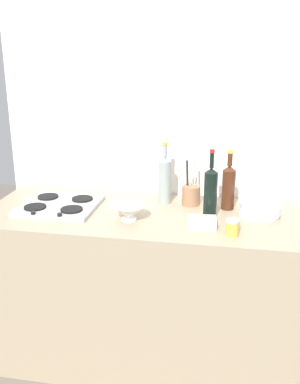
{
  "coord_description": "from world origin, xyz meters",
  "views": [
    {
      "loc": [
        0.4,
        -2.17,
        1.75
      ],
      "look_at": [
        0.0,
        0.0,
        1.02
      ],
      "focal_mm": 41.13,
      "sensor_mm": 36.0,
      "label": 1
    }
  ],
  "objects_px": {
    "butter_dish": "(202,223)",
    "condiment_jar_front": "(232,227)",
    "wine_bottle_mid_right": "(165,179)",
    "wine_bottle_mid_left": "(210,192)",
    "plate_stack": "(260,208)",
    "utensil_crock": "(191,194)",
    "wine_bottle_leftmost": "(228,186)",
    "stovetop_hob": "(59,205)",
    "mixing_bowl": "(129,212)"
  },
  "relations": [
    {
      "from": "butter_dish",
      "to": "condiment_jar_front",
      "type": "height_order",
      "value": "condiment_jar_front"
    },
    {
      "from": "wine_bottle_mid_right",
      "to": "condiment_jar_front",
      "type": "distance_m",
      "value": 0.56
    },
    {
      "from": "wine_bottle_mid_left",
      "to": "condiment_jar_front",
      "type": "relative_size",
      "value": 4.68
    },
    {
      "from": "plate_stack",
      "to": "utensil_crock",
      "type": "relative_size",
      "value": 0.77
    },
    {
      "from": "wine_bottle_leftmost",
      "to": "condiment_jar_front",
      "type": "xyz_separation_m",
      "value": [
        0.03,
        -0.36,
        -0.09
      ]
    },
    {
      "from": "wine_bottle_mid_left",
      "to": "utensil_crock",
      "type": "relative_size",
      "value": 1.26
    },
    {
      "from": "utensil_crock",
      "to": "plate_stack",
      "type": "bearing_deg",
      "value": -14.95
    },
    {
      "from": "plate_stack",
      "to": "wine_bottle_mid_right",
      "type": "bearing_deg",
      "value": 168.66
    },
    {
      "from": "wine_bottle_leftmost",
      "to": "butter_dish",
      "type": "xyz_separation_m",
      "value": [
        -0.12,
        -0.3,
        -0.1
      ]
    },
    {
      "from": "wine_bottle_mid_right",
      "to": "utensil_crock",
      "type": "xyz_separation_m",
      "value": [
        0.15,
        -0.01,
        -0.08
      ]
    },
    {
      "from": "butter_dish",
      "to": "condiment_jar_front",
      "type": "distance_m",
      "value": 0.16
    },
    {
      "from": "stovetop_hob",
      "to": "wine_bottle_mid_right",
      "type": "bearing_deg",
      "value": 18.91
    },
    {
      "from": "stovetop_hob",
      "to": "utensil_crock",
      "type": "distance_m",
      "value": 0.74
    },
    {
      "from": "stovetop_hob",
      "to": "wine_bottle_mid_left",
      "type": "relative_size",
      "value": 1.14
    },
    {
      "from": "condiment_jar_front",
      "to": "wine_bottle_mid_left",
      "type": "bearing_deg",
      "value": 119.17
    },
    {
      "from": "wine_bottle_mid_left",
      "to": "utensil_crock",
      "type": "distance_m",
      "value": 0.23
    },
    {
      "from": "stovetop_hob",
      "to": "butter_dish",
      "type": "height_order",
      "value": "butter_dish"
    },
    {
      "from": "wine_bottle_mid_left",
      "to": "stovetop_hob",
      "type": "bearing_deg",
      "value": -179.36
    },
    {
      "from": "condiment_jar_front",
      "to": "stovetop_hob",
      "type": "bearing_deg",
      "value": 167.89
    },
    {
      "from": "wine_bottle_mid_left",
      "to": "utensil_crock",
      "type": "height_order",
      "value": "wine_bottle_mid_left"
    },
    {
      "from": "butter_dish",
      "to": "utensil_crock",
      "type": "distance_m",
      "value": 0.34
    },
    {
      "from": "plate_stack",
      "to": "wine_bottle_mid_right",
      "type": "relative_size",
      "value": 0.63
    },
    {
      "from": "butter_dish",
      "to": "condiment_jar_front",
      "type": "xyz_separation_m",
      "value": [
        0.15,
        -0.06,
        0.01
      ]
    },
    {
      "from": "wine_bottle_leftmost",
      "to": "wine_bottle_mid_left",
      "type": "relative_size",
      "value": 0.91
    },
    {
      "from": "wine_bottle_leftmost",
      "to": "wine_bottle_mid_right",
      "type": "xyz_separation_m",
      "value": [
        -0.36,
        0.04,
        0.01
      ]
    },
    {
      "from": "wine_bottle_mid_left",
      "to": "butter_dish",
      "type": "relative_size",
      "value": 2.59
    },
    {
      "from": "plate_stack",
      "to": "butter_dish",
      "type": "bearing_deg",
      "value": -141.54
    },
    {
      "from": "utensil_crock",
      "to": "wine_bottle_leftmost",
      "type": "bearing_deg",
      "value": -8.62
    },
    {
      "from": "wine_bottle_mid_left",
      "to": "butter_dish",
      "type": "bearing_deg",
      "value": -101.01
    },
    {
      "from": "wine_bottle_mid_right",
      "to": "plate_stack",
      "type": "bearing_deg",
      "value": -11.34
    },
    {
      "from": "utensil_crock",
      "to": "condiment_jar_front",
      "type": "distance_m",
      "value": 0.45
    },
    {
      "from": "stovetop_hob",
      "to": "condiment_jar_front",
      "type": "bearing_deg",
      "value": -12.11
    },
    {
      "from": "wine_bottle_leftmost",
      "to": "mixing_bowl",
      "type": "xyz_separation_m",
      "value": [
        -0.5,
        -0.26,
        -0.09
      ]
    },
    {
      "from": "wine_bottle_mid_left",
      "to": "mixing_bowl",
      "type": "distance_m",
      "value": 0.43
    },
    {
      "from": "wine_bottle_leftmost",
      "to": "condiment_jar_front",
      "type": "height_order",
      "value": "wine_bottle_leftmost"
    },
    {
      "from": "wine_bottle_mid_right",
      "to": "butter_dish",
      "type": "bearing_deg",
      "value": -54.85
    },
    {
      "from": "wine_bottle_mid_right",
      "to": "mixing_bowl",
      "type": "xyz_separation_m",
      "value": [
        -0.14,
        -0.3,
        -0.1
      ]
    },
    {
      "from": "wine_bottle_mid_left",
      "to": "condiment_jar_front",
      "type": "distance_m",
      "value": 0.26
    },
    {
      "from": "wine_bottle_mid_right",
      "to": "mixing_bowl",
      "type": "height_order",
      "value": "wine_bottle_mid_right"
    },
    {
      "from": "plate_stack",
      "to": "wine_bottle_leftmost",
      "type": "xyz_separation_m",
      "value": [
        -0.17,
        0.07,
        0.09
      ]
    },
    {
      "from": "stovetop_hob",
      "to": "condiment_jar_front",
      "type": "distance_m",
      "value": 0.97
    },
    {
      "from": "mixing_bowl",
      "to": "utensil_crock",
      "type": "relative_size",
      "value": 0.61
    },
    {
      "from": "stovetop_hob",
      "to": "wine_bottle_mid_right",
      "type": "relative_size",
      "value": 1.17
    },
    {
      "from": "wine_bottle_mid_right",
      "to": "utensil_crock",
      "type": "distance_m",
      "value": 0.17
    },
    {
      "from": "butter_dish",
      "to": "mixing_bowl",
      "type": "bearing_deg",
      "value": 174.5
    },
    {
      "from": "plate_stack",
      "to": "mixing_bowl",
      "type": "bearing_deg",
      "value": -163.76
    },
    {
      "from": "condiment_jar_front",
      "to": "utensil_crock",
      "type": "bearing_deg",
      "value": 121.0
    },
    {
      "from": "utensil_crock",
      "to": "condiment_jar_front",
      "type": "height_order",
      "value": "utensil_crock"
    },
    {
      "from": "wine_bottle_leftmost",
      "to": "mixing_bowl",
      "type": "relative_size",
      "value": 1.86
    },
    {
      "from": "wine_bottle_leftmost",
      "to": "butter_dish",
      "type": "bearing_deg",
      "value": -111.82
    }
  ]
}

